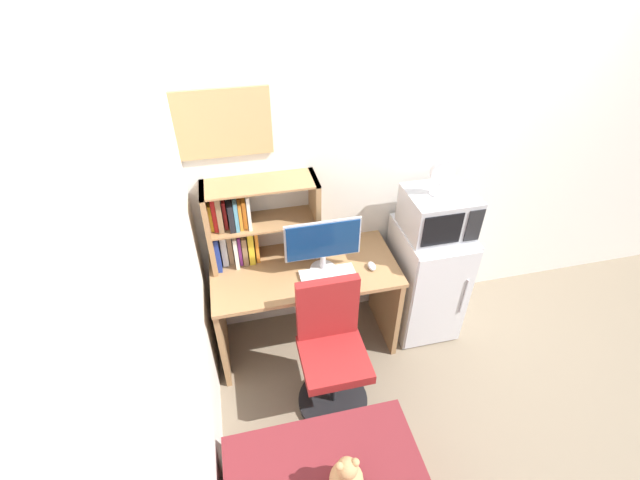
# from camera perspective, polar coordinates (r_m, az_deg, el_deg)

# --- Properties ---
(wall_back) EXTENTS (6.40, 0.04, 2.60)m
(wall_back) POSITION_cam_1_polar(r_m,az_deg,el_deg) (3.36, 19.47, 10.53)
(wall_back) COLOR silver
(wall_back) RESTS_ON ground_plane
(wall_left) EXTENTS (0.04, 4.40, 2.60)m
(wall_left) POSITION_cam_1_polar(r_m,az_deg,el_deg) (1.70, -18.40, -21.38)
(wall_left) COLOR silver
(wall_left) RESTS_ON ground_plane
(desk) EXTENTS (1.27, 0.62, 0.75)m
(desk) POSITION_cam_1_polar(r_m,az_deg,el_deg) (3.12, -1.93, -6.90)
(desk) COLOR #997047
(desk) RESTS_ON ground_plane
(hutch_bookshelf) EXTENTS (0.73, 0.26, 0.60)m
(hutch_bookshelf) POSITION_cam_1_polar(r_m,az_deg,el_deg) (2.91, -9.75, 2.19)
(hutch_bookshelf) COLOR #997047
(hutch_bookshelf) RESTS_ON desk
(monitor) EXTENTS (0.51, 0.17, 0.39)m
(monitor) POSITION_cam_1_polar(r_m,az_deg,el_deg) (2.82, 0.39, -0.40)
(monitor) COLOR #B7B7BC
(monitor) RESTS_ON desk
(keyboard) EXTENTS (0.37, 0.13, 0.02)m
(keyboard) POSITION_cam_1_polar(r_m,az_deg,el_deg) (2.91, 0.97, -4.44)
(keyboard) COLOR silver
(keyboard) RESTS_ON desk
(computer_mouse) EXTENTS (0.05, 0.09, 0.04)m
(computer_mouse) POSITION_cam_1_polar(r_m,az_deg,el_deg) (2.98, 6.79, -3.41)
(computer_mouse) COLOR silver
(computer_mouse) RESTS_ON desk
(mini_fridge) EXTENTS (0.47, 0.56, 0.91)m
(mini_fridge) POSITION_cam_1_polar(r_m,az_deg,el_deg) (3.43, 13.64, -4.95)
(mini_fridge) COLOR silver
(mini_fridge) RESTS_ON ground_plane
(microwave) EXTENTS (0.45, 0.40, 0.30)m
(microwave) POSITION_cam_1_polar(r_m,az_deg,el_deg) (3.07, 15.24, 3.50)
(microwave) COLOR #ADADB2
(microwave) RESTS_ON mini_fridge
(desk_fan) EXTENTS (0.17, 0.11, 0.26)m
(desk_fan) POSITION_cam_1_polar(r_m,az_deg,el_deg) (2.90, 15.67, 8.20)
(desk_fan) COLOR silver
(desk_fan) RESTS_ON microwave
(desk_chair) EXTENTS (0.47, 0.47, 0.96)m
(desk_chair) POSITION_cam_1_polar(r_m,az_deg,el_deg) (2.88, 1.53, -14.88)
(desk_chair) COLOR black
(desk_chair) RESTS_ON ground_plane
(teddy_bear) EXTENTS (0.17, 0.17, 0.25)m
(teddy_bear) POSITION_cam_1_polar(r_m,az_deg,el_deg) (2.37, 3.49, -28.57)
(teddy_bear) COLOR #AD7F51
(teddy_bear) RESTS_ON bed
(wall_corkboard) EXTENTS (0.65, 0.02, 0.41)m
(wall_corkboard) POSITION_cam_1_polar(r_m,az_deg,el_deg) (2.69, -13.45, 14.53)
(wall_corkboard) COLOR tan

